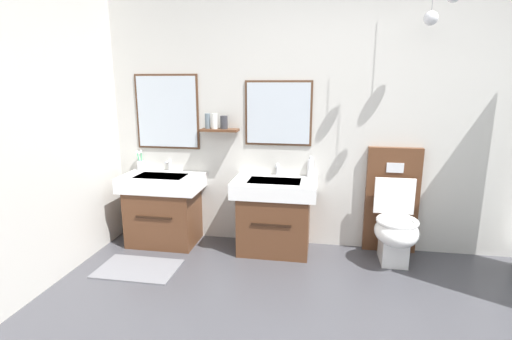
{
  "coord_description": "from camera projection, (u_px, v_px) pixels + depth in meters",
  "views": [
    {
      "loc": [
        -0.29,
        -1.77,
        1.57
      ],
      "look_at": [
        -0.86,
        1.51,
        0.81
      ],
      "focal_mm": 26.68,
      "sensor_mm": 36.0,
      "label": 1
    }
  ],
  "objects": [
    {
      "name": "tap_on_left_sink",
      "position": [
        169.0,
        164.0,
        3.86
      ],
      "size": [
        0.03,
        0.13,
        0.11
      ],
      "color": "silver",
      "rests_on": "vanity_sink_left"
    },
    {
      "name": "vanity_sink_left",
      "position": [
        164.0,
        207.0,
        3.77
      ],
      "size": [
        0.77,
        0.5,
        0.7
      ],
      "color": "#56331E",
      "rests_on": "ground"
    },
    {
      "name": "bath_mat",
      "position": [
        138.0,
        269.0,
        3.28
      ],
      "size": [
        0.68,
        0.44,
        0.01
      ],
      "primitive_type": "cube",
      "color": "slate",
      "rests_on": "ground"
    },
    {
      "name": "toilet",
      "position": [
        394.0,
        219.0,
        3.42
      ],
      "size": [
        0.48,
        0.62,
        1.0
      ],
      "color": "#56331E",
      "rests_on": "ground"
    },
    {
      "name": "tap_on_right_sink",
      "position": [
        277.0,
        168.0,
        3.68
      ],
      "size": [
        0.03,
        0.13,
        0.11
      ],
      "color": "silver",
      "rests_on": "vanity_sink_right"
    },
    {
      "name": "soap_dispenser",
      "position": [
        310.0,
        168.0,
        3.62
      ],
      "size": [
        0.06,
        0.06,
        0.2
      ],
      "color": "white",
      "rests_on": "vanity_sink_right"
    },
    {
      "name": "wall_back",
      "position": [
        353.0,
        103.0,
        3.5
      ],
      "size": [
        4.95,
        0.59,
        2.77
      ],
      "color": "beige",
      "rests_on": "ground"
    },
    {
      "name": "toothbrush_cup",
      "position": [
        141.0,
        165.0,
        3.9
      ],
      "size": [
        0.07,
        0.07,
        0.21
      ],
      "color": "silver",
      "rests_on": "vanity_sink_left"
    },
    {
      "name": "vanity_sink_right",
      "position": [
        275.0,
        213.0,
        3.59
      ],
      "size": [
        0.77,
        0.5,
        0.7
      ],
      "color": "#56331E",
      "rests_on": "ground"
    }
  ]
}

